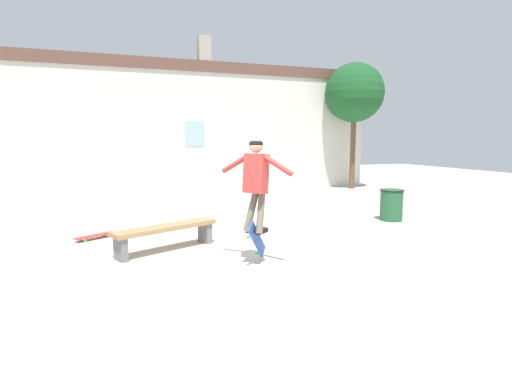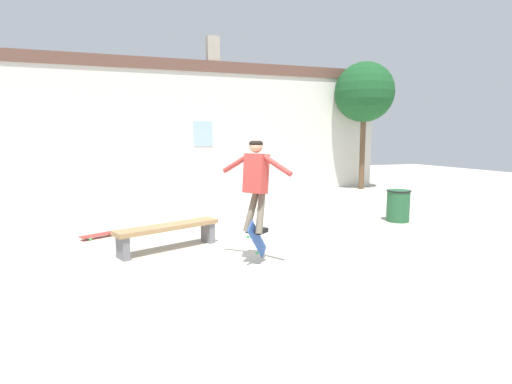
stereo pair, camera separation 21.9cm
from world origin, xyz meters
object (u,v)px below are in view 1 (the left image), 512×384
at_px(trash_bin, 391,204).
at_px(skateboard_resting, 95,236).
at_px(tree_right, 355,93).
at_px(skateboard_flipping, 257,240).
at_px(park_bench, 166,232).
at_px(skater, 256,178).

bearing_deg(trash_bin, skateboard_resting, 175.68).
relative_size(tree_right, skateboard_flipping, 7.01).
relative_size(trash_bin, skateboard_resting, 0.98).
distance_m(park_bench, trash_bin, 5.66).
bearing_deg(skateboard_flipping, park_bench, 88.17).
distance_m(skater, skateboard_flipping, 1.01).
xyz_separation_m(park_bench, skateboard_resting, (-1.25, 1.36, -0.28)).
relative_size(tree_right, skater, 3.36).
bearing_deg(skateboard_resting, park_bench, -76.55).
bearing_deg(skateboard_resting, skater, -76.16).
distance_m(trash_bin, skater, 4.96).
bearing_deg(park_bench, skateboard_resting, 109.79).
height_order(park_bench, skateboard_flipping, skateboard_flipping).
bearing_deg(park_bench, skater, -69.41).
xyz_separation_m(trash_bin, skateboard_flipping, (-4.32, -2.11, -0.00)).
relative_size(trash_bin, skater, 0.52).
relative_size(park_bench, trash_bin, 2.51).
height_order(tree_right, trash_bin, tree_right).
xyz_separation_m(tree_right, skateboard_flipping, (-7.02, -7.90, -3.38)).
height_order(trash_bin, skateboard_resting, trash_bin).
bearing_deg(trash_bin, skateboard_flipping, -153.96).
bearing_deg(park_bench, tree_right, 15.92).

